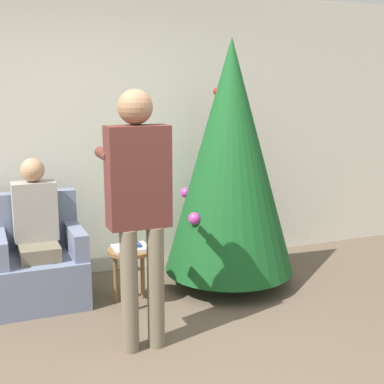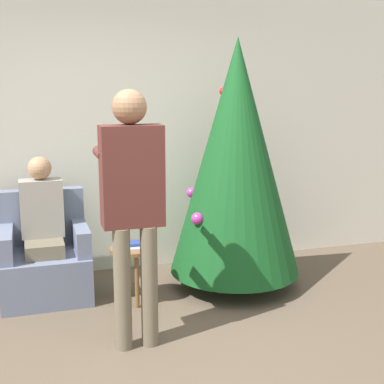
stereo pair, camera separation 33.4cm
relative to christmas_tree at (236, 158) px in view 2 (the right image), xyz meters
name	(u,v)px [view 2 (the right image)]	position (x,y,z in m)	size (l,w,h in m)	color
ground_plane	(178,382)	(-0.95, -1.43, -1.19)	(14.00, 14.00, 0.00)	brown
wall_back	(114,134)	(-0.95, 0.80, 0.16)	(8.00, 0.06, 2.70)	beige
christmas_tree	(236,158)	(0.00, 0.00, 0.00)	(1.18, 1.18, 2.23)	brown
armchair	(45,260)	(-1.67, 0.28, -0.87)	(0.74, 0.72, 0.90)	slate
person_seated	(43,222)	(-1.67, 0.26, -0.52)	(0.36, 0.46, 1.22)	#6B604C
person_standing	(132,195)	(-1.09, -0.84, -0.10)	(0.44, 0.57, 1.80)	#6B604C
side_stool	(133,256)	(-0.96, -0.10, -0.79)	(0.40, 0.40, 0.48)	brown
laptop	(133,246)	(-0.96, -0.10, -0.69)	(0.29, 0.24, 0.02)	silver
book	(133,244)	(-0.96, -0.10, -0.67)	(0.16, 0.13, 0.02)	navy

